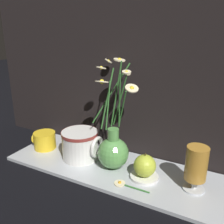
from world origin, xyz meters
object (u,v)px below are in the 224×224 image
yellow_mug (44,141)px  tea_glass (196,165)px  vase_with_flowers (113,148)px  orange_fruit (145,166)px  ceramic_pitcher (81,144)px

yellow_mug → tea_glass: tea_glass is taller
vase_with_flowers → orange_fruit: (0.12, -0.01, -0.03)m
ceramic_pitcher → tea_glass: size_ratio=1.13×
tea_glass → orange_fruit: 0.16m
tea_glass → yellow_mug: bearing=-179.5°
ceramic_pitcher → orange_fruit: size_ratio=2.00×
vase_with_flowers → ceramic_pitcher: vase_with_flowers is taller
yellow_mug → ceramic_pitcher: ceramic_pitcher is taller
yellow_mug → vase_with_flowers: bearing=1.0°
tea_glass → vase_with_flowers: bearing=179.8°
ceramic_pitcher → tea_glass: (0.42, 0.00, 0.03)m
vase_with_flowers → orange_fruit: size_ratio=4.68×
yellow_mug → orange_fruit: (0.44, -0.01, 0.01)m
yellow_mug → ceramic_pitcher: 0.18m
orange_fruit → vase_with_flowers: bearing=173.1°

